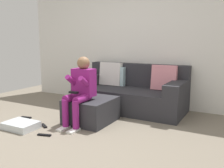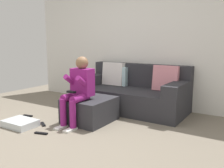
# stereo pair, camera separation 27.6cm
# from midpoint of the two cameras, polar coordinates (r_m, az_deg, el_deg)

# --- Properties ---
(ground_plane) EXTENTS (6.59, 6.59, 0.00)m
(ground_plane) POSITION_cam_midpoint_polar(r_m,az_deg,el_deg) (3.34, -10.56, -12.68)
(ground_plane) COLOR slate
(wall_back) EXTENTS (5.07, 0.10, 2.69)m
(wall_back) POSITION_cam_midpoint_polar(r_m,az_deg,el_deg) (5.01, 7.41, 10.59)
(wall_back) COLOR silver
(wall_back) RESTS_ON ground_plane
(couch_sectional) EXTENTS (2.01, 0.95, 0.87)m
(couch_sectional) POSITION_cam_midpoint_polar(r_m,az_deg,el_deg) (4.63, 6.54, -2.03)
(couch_sectional) COLOR #2D2D33
(couch_sectional) RESTS_ON ground_plane
(ottoman) EXTENTS (0.67, 0.74, 0.38)m
(ottoman) POSITION_cam_midpoint_polar(r_m,az_deg,el_deg) (3.95, -3.16, -6.02)
(ottoman) COLOR #2D2D33
(ottoman) RESTS_ON ground_plane
(person_seated) EXTENTS (0.34, 0.62, 1.05)m
(person_seated) POSITION_cam_midpoint_polar(r_m,az_deg,el_deg) (3.76, -5.68, -0.65)
(person_seated) COLOR #8C1E72
(person_seated) RESTS_ON ground_plane
(storage_bin) EXTENTS (0.48, 0.36, 0.10)m
(storage_bin) POSITION_cam_midpoint_polar(r_m,az_deg,el_deg) (3.95, -18.72, -8.68)
(storage_bin) COLOR silver
(storage_bin) RESTS_ON ground_plane
(remote_near_ottoman) EXTENTS (0.20, 0.09, 0.02)m
(remote_near_ottoman) POSITION_cam_midpoint_polar(r_m,az_deg,el_deg) (3.57, -14.04, -11.10)
(remote_near_ottoman) COLOR black
(remote_near_ottoman) RESTS_ON ground_plane
(remote_by_storage_bin) EXTENTS (0.18, 0.13, 0.02)m
(remote_by_storage_bin) POSITION_cam_midpoint_polar(r_m,az_deg,el_deg) (3.93, -13.85, -9.11)
(remote_by_storage_bin) COLOR black
(remote_by_storage_bin) RESTS_ON ground_plane
(remote_under_side_table) EXTENTS (0.18, 0.08, 0.02)m
(remote_under_side_table) POSITION_cam_midpoint_polar(r_m,az_deg,el_deg) (4.44, -17.35, -7.08)
(remote_under_side_table) COLOR black
(remote_under_side_table) RESTS_ON ground_plane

